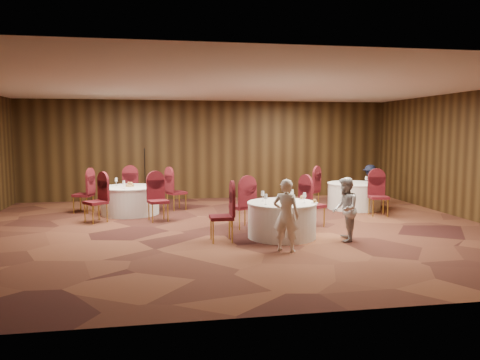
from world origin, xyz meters
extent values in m
plane|color=black|center=(0.00, 0.00, 0.00)|extent=(12.00, 12.00, 0.00)
plane|color=silver|center=(0.00, 0.00, 3.20)|extent=(12.00, 12.00, 0.00)
plane|color=black|center=(0.00, 5.00, 1.60)|extent=(12.00, 0.00, 12.00)
plane|color=black|center=(0.00, -5.00, 1.60)|extent=(12.00, 0.00, 12.00)
plane|color=black|center=(6.00, 0.00, 1.60)|extent=(0.00, 10.00, 10.00)
cylinder|color=silver|center=(0.89, -0.95, 0.36)|extent=(1.42, 1.42, 0.72)
cylinder|color=silver|center=(0.89, -0.95, 0.72)|extent=(1.45, 1.45, 0.03)
cylinder|color=silver|center=(-2.40, 2.42, 0.36)|extent=(1.52, 1.52, 0.72)
cylinder|color=silver|center=(-2.40, 2.42, 0.72)|extent=(1.55, 1.55, 0.03)
cylinder|color=silver|center=(3.86, 2.22, 0.36)|extent=(1.48, 1.48, 0.72)
cylinder|color=silver|center=(3.86, 2.22, 0.72)|extent=(1.51, 1.51, 0.03)
cylinder|color=silver|center=(1.32, -1.11, 0.74)|extent=(0.06, 0.06, 0.01)
cylinder|color=silver|center=(1.32, -1.11, 0.80)|extent=(0.01, 0.01, 0.11)
cone|color=silver|center=(1.32, -1.11, 0.91)|extent=(0.08, 0.08, 0.10)
cylinder|color=silver|center=(0.48, -1.19, 0.74)|extent=(0.06, 0.06, 0.01)
cylinder|color=silver|center=(0.48, -1.19, 0.80)|extent=(0.01, 0.01, 0.11)
cone|color=silver|center=(0.48, -1.19, 0.91)|extent=(0.08, 0.08, 0.10)
cylinder|color=silver|center=(1.21, -0.58, 0.74)|extent=(0.06, 0.06, 0.01)
cylinder|color=silver|center=(1.21, -0.58, 0.80)|extent=(0.01, 0.01, 0.11)
cone|color=silver|center=(1.21, -0.58, 0.91)|extent=(0.08, 0.08, 0.10)
cylinder|color=silver|center=(0.79, -1.41, 0.74)|extent=(0.06, 0.06, 0.01)
cylinder|color=silver|center=(0.79, -1.41, 0.80)|extent=(0.01, 0.01, 0.11)
cone|color=silver|center=(0.79, -1.41, 0.91)|extent=(0.08, 0.08, 0.10)
cylinder|color=silver|center=(0.53, -0.71, 0.74)|extent=(0.06, 0.06, 0.01)
cylinder|color=silver|center=(0.53, -0.71, 0.80)|extent=(0.01, 0.01, 0.11)
cone|color=silver|center=(0.53, -0.71, 0.91)|extent=(0.08, 0.08, 0.10)
cylinder|color=white|center=(0.86, -1.45, 0.75)|extent=(0.15, 0.15, 0.01)
sphere|color=#9E6B33|center=(0.86, -1.45, 0.79)|extent=(0.08, 0.08, 0.08)
cylinder|color=white|center=(1.52, -1.17, 0.75)|extent=(0.15, 0.15, 0.01)
sphere|color=#9E6B33|center=(1.52, -1.17, 0.79)|extent=(0.08, 0.08, 0.08)
cylinder|color=white|center=(1.43, -0.60, 0.75)|extent=(0.15, 0.15, 0.01)
sphere|color=#9E6B33|center=(1.43, -0.60, 0.79)|extent=(0.08, 0.08, 0.08)
cylinder|color=silver|center=(-1.94, 2.57, 0.74)|extent=(0.06, 0.06, 0.01)
cylinder|color=silver|center=(-1.94, 2.57, 0.80)|extent=(0.01, 0.01, 0.11)
cone|color=silver|center=(-1.94, 2.57, 0.91)|extent=(0.08, 0.08, 0.10)
cylinder|color=silver|center=(-2.78, 2.72, 0.74)|extent=(0.06, 0.06, 0.01)
cylinder|color=silver|center=(-2.78, 2.72, 0.80)|extent=(0.01, 0.01, 0.11)
cone|color=silver|center=(-2.78, 2.72, 0.91)|extent=(0.08, 0.08, 0.10)
cylinder|color=silver|center=(-2.52, 1.96, 0.74)|extent=(0.06, 0.06, 0.01)
cylinder|color=silver|center=(-2.52, 1.96, 0.80)|extent=(0.01, 0.01, 0.11)
cone|color=silver|center=(-2.52, 1.96, 0.91)|extent=(0.08, 0.08, 0.10)
cylinder|color=olive|center=(-2.40, 2.42, 0.77)|extent=(0.22, 0.22, 0.06)
sphere|color=#9E6B33|center=(-2.43, 2.44, 0.83)|extent=(0.07, 0.07, 0.07)
sphere|color=#9E6B33|center=(-2.36, 2.40, 0.83)|extent=(0.07, 0.07, 0.07)
cylinder|color=silver|center=(4.09, 1.93, 0.74)|extent=(0.06, 0.06, 0.01)
cylinder|color=silver|center=(4.09, 1.93, 0.80)|extent=(0.01, 0.01, 0.11)
cone|color=silver|center=(4.09, 1.93, 0.91)|extent=(0.08, 0.08, 0.10)
cylinder|color=black|center=(-2.05, 4.29, 0.01)|extent=(0.24, 0.24, 0.02)
cylinder|color=black|center=(-2.05, 4.29, 0.85)|extent=(0.02, 0.02, 1.67)
cylinder|color=black|center=(-2.05, 4.34, 1.66)|extent=(0.04, 0.12, 0.04)
imported|color=white|center=(0.66, -2.08, 0.67)|extent=(0.59, 0.52, 1.35)
imported|color=#B1B0B5|center=(2.05, -1.49, 0.65)|extent=(0.68, 0.76, 1.30)
imported|color=black|center=(4.71, 2.98, 0.60)|extent=(0.78, 0.89, 1.19)
camera|label=1|loc=(-1.62, -10.27, 2.22)|focal=35.00mm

